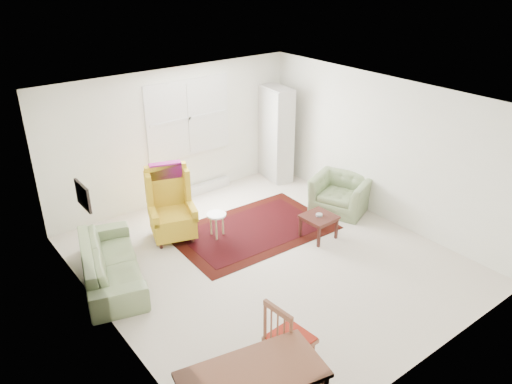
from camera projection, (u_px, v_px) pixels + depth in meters
room at (261, 181)px, 7.34m from camera, size 5.04×5.54×2.51m
rug at (252, 230)px, 8.53m from camera, size 2.70×1.79×0.03m
sofa at (110, 256)px, 7.10m from camera, size 1.27×2.08×0.79m
armchair at (341, 191)px, 9.06m from camera, size 1.17×1.24×0.76m
wingback_chair at (171, 205)px, 8.06m from camera, size 0.90×0.93×1.23m
coffee_table at (318, 227)px, 8.24m from camera, size 0.52×0.52×0.41m
stool at (217, 225)px, 8.26m from camera, size 0.36×0.36×0.44m
cabinet at (276, 134)px, 10.14m from camera, size 0.50×0.82×1.93m
desk_chair at (290, 338)px, 5.43m from camera, size 0.48×0.48×1.02m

